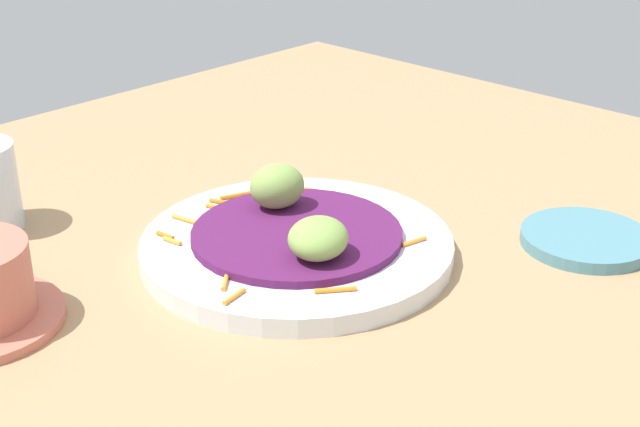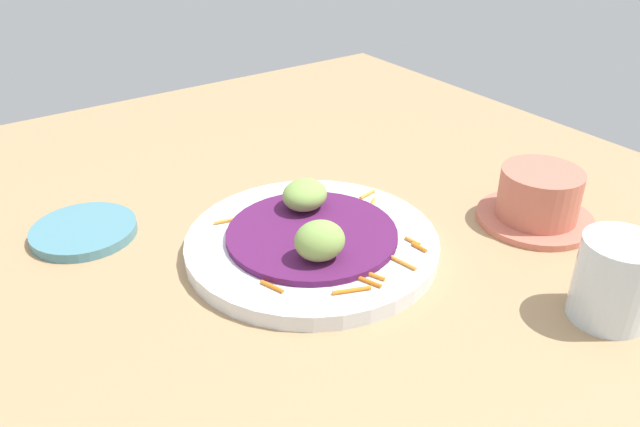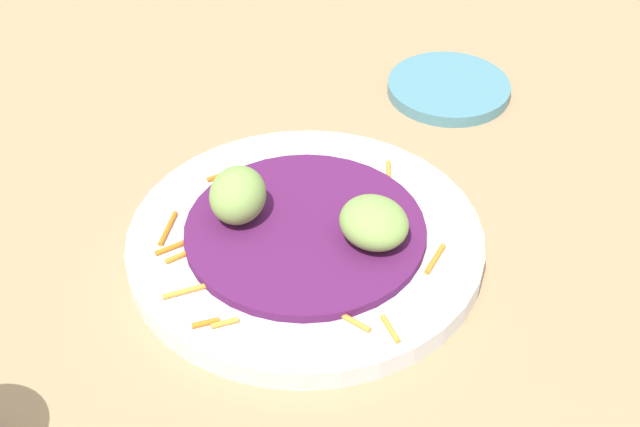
% 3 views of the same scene
% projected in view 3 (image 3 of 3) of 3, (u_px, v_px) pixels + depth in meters
% --- Properties ---
extents(table_surface, '(1.10, 1.10, 0.02)m').
position_uv_depth(table_surface, '(352.00, 244.00, 0.74)').
color(table_surface, tan).
rests_on(table_surface, ground).
extents(main_plate, '(0.27, 0.27, 0.02)m').
position_uv_depth(main_plate, '(305.00, 243.00, 0.71)').
color(main_plate, silver).
rests_on(main_plate, table_surface).
extents(cabbage_bed, '(0.18, 0.18, 0.01)m').
position_uv_depth(cabbage_bed, '(305.00, 231.00, 0.70)').
color(cabbage_bed, '#51194C').
rests_on(cabbage_bed, main_plate).
extents(carrot_garnish, '(0.22, 0.21, 0.00)m').
position_uv_depth(carrot_garnish, '(265.00, 258.00, 0.68)').
color(carrot_garnish, orange).
rests_on(carrot_garnish, main_plate).
extents(guac_scoop_left, '(0.07, 0.07, 0.03)m').
position_uv_depth(guac_scoop_left, '(374.00, 223.00, 0.68)').
color(guac_scoop_left, '#84A851').
rests_on(guac_scoop_left, cabbage_bed).
extents(guac_scoop_center, '(0.06, 0.06, 0.04)m').
position_uv_depth(guac_scoop_center, '(238.00, 195.00, 0.70)').
color(guac_scoop_center, '#84A851').
rests_on(guac_scoop_center, cabbage_bed).
extents(side_plate_small, '(0.12, 0.12, 0.01)m').
position_uv_depth(side_plate_small, '(449.00, 88.00, 0.88)').
color(side_plate_small, teal).
rests_on(side_plate_small, table_surface).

